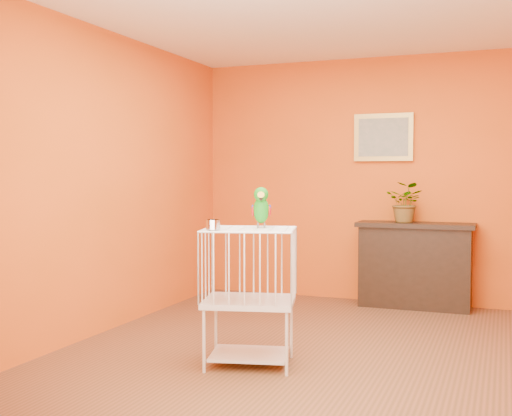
% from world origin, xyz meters
% --- Properties ---
extents(ground, '(4.50, 4.50, 0.00)m').
position_xyz_m(ground, '(0.00, 0.00, 0.00)').
color(ground, brown).
rests_on(ground, ground).
extents(room_shell, '(4.50, 4.50, 4.50)m').
position_xyz_m(room_shell, '(0.00, 0.00, 1.58)').
color(room_shell, '#D95414').
rests_on(room_shell, ground).
extents(console_cabinet, '(1.17, 0.42, 0.87)m').
position_xyz_m(console_cabinet, '(0.36, 2.04, 0.44)').
color(console_cabinet, black).
rests_on(console_cabinet, ground).
extents(potted_plant, '(0.45, 0.49, 0.32)m').
position_xyz_m(potted_plant, '(0.27, 2.00, 1.03)').
color(potted_plant, '#26722D').
rests_on(potted_plant, console_cabinet).
extents(framed_picture, '(0.62, 0.04, 0.50)m').
position_xyz_m(framed_picture, '(0.00, 2.22, 1.75)').
color(framed_picture, '#B49040').
rests_on(framed_picture, room_shell).
extents(birdcage, '(0.73, 0.62, 0.97)m').
position_xyz_m(birdcage, '(-0.47, -0.41, 0.51)').
color(birdcage, silver).
rests_on(birdcage, ground).
extents(feed_cup, '(0.10, 0.10, 0.07)m').
position_xyz_m(feed_cup, '(-0.65, -0.62, 1.01)').
color(feed_cup, silver).
rests_on(feed_cup, birdcage).
extents(parrot, '(0.16, 0.27, 0.30)m').
position_xyz_m(parrot, '(-0.41, -0.33, 1.13)').
color(parrot, '#59544C').
rests_on(parrot, birdcage).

